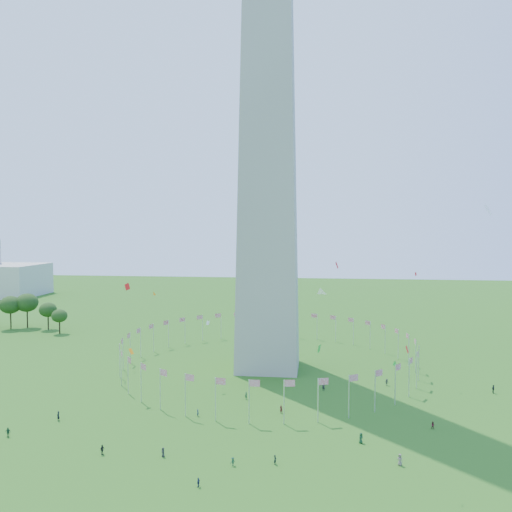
# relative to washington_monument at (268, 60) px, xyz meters

# --- Properties ---
(ground) EXTENTS (600.00, 600.00, 0.00)m
(ground) POSITION_rel_washington_monument_xyz_m (0.00, -50.00, -84.50)
(ground) COLOR #215614
(ground) RESTS_ON ground
(washington_monument) EXTENTS (16.80, 16.80, 169.00)m
(washington_monument) POSITION_rel_washington_monument_xyz_m (0.00, 0.00, 0.00)
(washington_monument) COLOR #AAA597
(washington_monument) RESTS_ON ground
(flag_ring) EXTENTS (80.24, 80.24, 9.00)m
(flag_ring) POSITION_rel_washington_monument_xyz_m (-0.00, 0.00, -80.00)
(flag_ring) COLOR silver
(flag_ring) RESTS_ON ground
(crowd) EXTENTS (100.00, 77.42, 2.01)m
(crowd) POSITION_rel_washington_monument_xyz_m (12.38, -50.21, -83.62)
(crowd) COLOR gray
(crowd) RESTS_ON ground
(kites_aloft) EXTENTS (105.96, 80.84, 38.35)m
(kites_aloft) POSITION_rel_washington_monument_xyz_m (10.34, -26.48, -64.25)
(kites_aloft) COLOR white
(kites_aloft) RESTS_ON ground
(tree_line_west) EXTENTS (55.08, 15.85, 13.20)m
(tree_line_west) POSITION_rel_washington_monument_xyz_m (-106.41, 41.22, -78.68)
(tree_line_west) COLOR #2B521B
(tree_line_west) RESTS_ON ground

